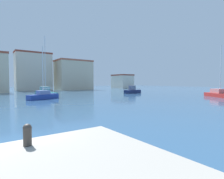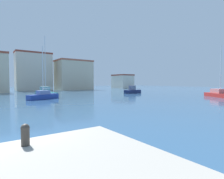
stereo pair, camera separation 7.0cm
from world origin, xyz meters
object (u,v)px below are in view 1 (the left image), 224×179
object	(u,v)px
sailboat_blue_center_channel	(43,95)
motorboat_navy_distant_east	(133,91)
mooring_bollard	(27,134)
sailboat_red_outer_mooring	(219,94)
sailboat_teal_behind_lamppost	(45,92)

from	to	relation	value
sailboat_blue_center_channel	motorboat_navy_distant_east	bearing A→B (deg)	7.79
mooring_bollard	motorboat_navy_distant_east	bearing A→B (deg)	43.25
motorboat_navy_distant_east	sailboat_red_outer_mooring	xyz separation A→B (m)	(4.96, -16.88, -0.03)
sailboat_blue_center_channel	motorboat_navy_distant_east	world-z (taller)	sailboat_blue_center_channel
sailboat_blue_center_channel	sailboat_teal_behind_lamppost	xyz separation A→B (m)	(2.47, 7.97, 0.02)
mooring_bollard	sailboat_teal_behind_lamppost	bearing A→B (deg)	74.09
motorboat_navy_distant_east	sailboat_red_outer_mooring	distance (m)	17.59
sailboat_blue_center_channel	mooring_bollard	bearing A→B (deg)	-105.44
sailboat_teal_behind_lamppost	motorboat_navy_distant_east	bearing A→B (deg)	-15.43
mooring_bollard	sailboat_teal_behind_lamppost	size ratio (longest dim) A/B	0.05
mooring_bollard	sailboat_red_outer_mooring	size ratio (longest dim) A/B	0.07
sailboat_blue_center_channel	sailboat_teal_behind_lamppost	size ratio (longest dim) A/B	0.70
mooring_bollard	sailboat_red_outer_mooring	distance (m)	33.39
sailboat_red_outer_mooring	motorboat_navy_distant_east	bearing A→B (deg)	106.38
mooring_bollard	motorboat_navy_distant_east	size ratio (longest dim) A/B	0.13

